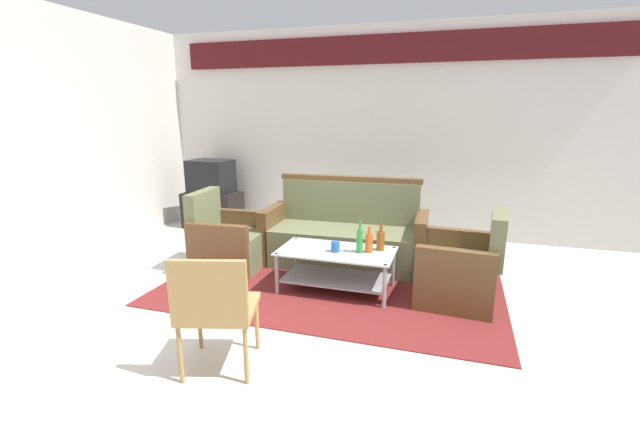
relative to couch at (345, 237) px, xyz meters
The scene contains 14 objects.
ground_plane 1.59m from the couch, 84.87° to the right, with size 14.00×14.00×0.00m, color beige.
wall_back 1.90m from the couch, 84.69° to the left, with size 6.52×0.19×2.80m.
rug 0.71m from the couch, 86.48° to the right, with size 3.27×2.07×0.01m, color maroon.
couch is the anchor object (origin of this frame).
armchair_left 1.29m from the couch, 155.85° to the right, with size 0.75×0.80×0.85m.
armchair_right 1.42m from the couch, 27.35° to the right, with size 0.75×0.81×0.85m.
coffee_table 0.77m from the couch, 81.44° to the right, with size 1.10×0.60×0.40m.
bottle_brown 0.83m from the couch, 50.92° to the right, with size 0.08×0.08×0.26m.
bottle_orange 0.86m from the couch, 59.99° to the right, with size 0.07×0.07×0.25m.
bottle_green 0.86m from the couch, 66.08° to the right, with size 0.06×0.06×0.31m.
cup 0.83m from the couch, 81.88° to the right, with size 0.08×0.08×0.10m, color #2659A5.
tv_stand 2.50m from the couch, 156.47° to the left, with size 0.80×0.50×0.52m, color black.
television 2.54m from the couch, 156.41° to the left, with size 0.63×0.49×0.48m.
wicker_chair 2.34m from the couch, 96.62° to the right, with size 0.59×0.59×0.84m.
Camera 1 is at (1.01, -3.00, 1.70)m, focal length 24.32 mm.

